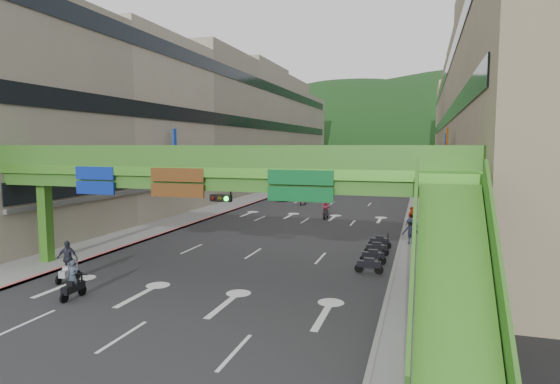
{
  "coord_description": "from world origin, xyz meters",
  "views": [
    {
      "loc": [
        10.51,
        -16.3,
        7.11
      ],
      "look_at": [
        0.0,
        18.0,
        3.5
      ],
      "focal_mm": 30.0,
      "sensor_mm": 36.0,
      "label": 1
    }
  ],
  "objects_px": {
    "car_silver": "(286,195)",
    "car_yellow": "(371,180)",
    "pedestrian_red": "(413,220)",
    "scooter_rider_near": "(73,282)",
    "scooter_rider_mid": "(326,208)",
    "overpass_near": "(225,183)"
  },
  "relations": [
    {
      "from": "overpass_near",
      "to": "scooter_rider_mid",
      "type": "height_order",
      "value": "overpass_near"
    },
    {
      "from": "car_yellow",
      "to": "overpass_near",
      "type": "bearing_deg",
      "value": -87.73
    },
    {
      "from": "car_yellow",
      "to": "scooter_rider_near",
      "type": "bearing_deg",
      "value": -92.34
    },
    {
      "from": "car_silver",
      "to": "car_yellow",
      "type": "xyz_separation_m",
      "value": [
        7.63,
        30.44,
        0.01
      ]
    },
    {
      "from": "scooter_rider_mid",
      "to": "car_yellow",
      "type": "relative_size",
      "value": 0.51
    },
    {
      "from": "scooter_rider_mid",
      "to": "pedestrian_red",
      "type": "height_order",
      "value": "scooter_rider_mid"
    },
    {
      "from": "car_silver",
      "to": "pedestrian_red",
      "type": "bearing_deg",
      "value": -46.33
    },
    {
      "from": "scooter_rider_near",
      "to": "scooter_rider_mid",
      "type": "xyz_separation_m",
      "value": [
        6.45,
        26.71,
        0.25
      ]
    },
    {
      "from": "overpass_near",
      "to": "car_silver",
      "type": "bearing_deg",
      "value": 101.4
    },
    {
      "from": "overpass_near",
      "to": "car_yellow",
      "type": "relative_size",
      "value": 6.86
    },
    {
      "from": "scooter_rider_near",
      "to": "scooter_rider_mid",
      "type": "bearing_deg",
      "value": 76.43
    },
    {
      "from": "overpass_near",
      "to": "car_silver",
      "type": "xyz_separation_m",
      "value": [
        -7.2,
        35.73,
        -4.52
      ]
    },
    {
      "from": "overpass_near",
      "to": "pedestrian_red",
      "type": "xyz_separation_m",
      "value": [
        8.87,
        18.33,
        -4.28
      ]
    },
    {
      "from": "scooter_rider_near",
      "to": "car_silver",
      "type": "height_order",
      "value": "scooter_rider_near"
    },
    {
      "from": "pedestrian_red",
      "to": "overpass_near",
      "type": "bearing_deg",
      "value": -121.39
    },
    {
      "from": "scooter_rider_near",
      "to": "car_yellow",
      "type": "relative_size",
      "value": 0.45
    },
    {
      "from": "scooter_rider_mid",
      "to": "pedestrian_red",
      "type": "distance_m",
      "value": 9.07
    },
    {
      "from": "scooter_rider_near",
      "to": "car_silver",
      "type": "distance_m",
      "value": 40.14
    },
    {
      "from": "scooter_rider_near",
      "to": "pedestrian_red",
      "type": "xyz_separation_m",
      "value": [
        14.59,
        22.71,
        0.1
      ]
    },
    {
      "from": "overpass_near",
      "to": "scooter_rider_mid",
      "type": "relative_size",
      "value": 13.43
    },
    {
      "from": "overpass_near",
      "to": "car_yellow",
      "type": "distance_m",
      "value": 66.33
    },
    {
      "from": "car_silver",
      "to": "pedestrian_red",
      "type": "height_order",
      "value": "pedestrian_red"
    }
  ]
}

